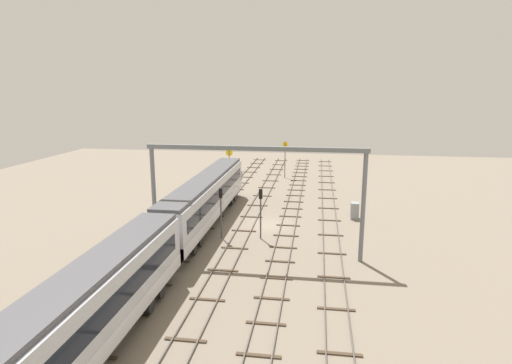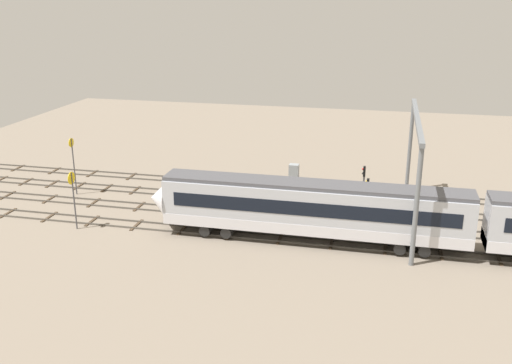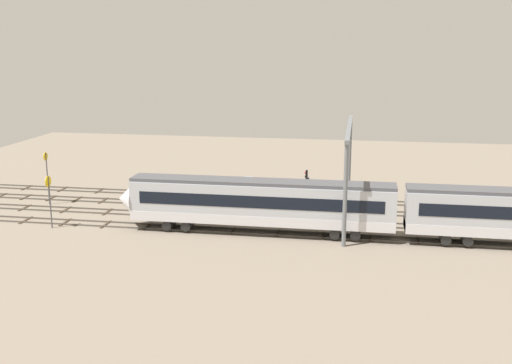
{
  "view_description": "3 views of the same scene",
  "coord_description": "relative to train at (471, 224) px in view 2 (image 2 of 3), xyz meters",
  "views": [
    {
      "loc": [
        -40.76,
        -4.81,
        13.68
      ],
      "look_at": [
        5.64,
        2.07,
        3.2
      ],
      "focal_mm": 29.36,
      "sensor_mm": 36.0,
      "label": 1
    },
    {
      "loc": [
        -5.52,
        48.2,
        18.91
      ],
      "look_at": [
        4.95,
        2.48,
        3.4
      ],
      "focal_mm": 40.2,
      "sensor_mm": 36.0,
      "label": 2
    },
    {
      "loc": [
        -9.11,
        58.77,
        17.11
      ],
      "look_at": [
        0.83,
        1.04,
        3.55
      ],
      "focal_mm": 42.54,
      "sensor_mm": 36.0,
      "label": 3
    }
  ],
  "objects": [
    {
      "name": "track_near_foreground",
      "position": [
        12.31,
        -12.61,
        -2.59
      ],
      "size": [
        83.28,
        2.4,
        0.16
      ],
      "color": "#59544C",
      "rests_on": "ground"
    },
    {
      "name": "signal_light_trackside_departure",
      "position": [
        7.76,
        -2.48,
        0.48
      ],
      "size": [
        0.31,
        0.32,
        4.81
      ],
      "color": "#4C4C51",
      "rests_on": "ground"
    },
    {
      "name": "ground_plane",
      "position": [
        12.31,
        -6.31,
        -2.66
      ],
      "size": [
        99.28,
        99.28,
        0.0
      ],
      "primitive_type": "plane",
      "color": "gray"
    },
    {
      "name": "track_middle",
      "position": [
        12.31,
        -4.2,
        -2.59
      ],
      "size": [
        83.28,
        2.4,
        0.16
      ],
      "color": "#59544C",
      "rests_on": "ground"
    },
    {
      "name": "track_with_train",
      "position": [
        12.31,
        0.0,
        -2.59
      ],
      "size": [
        83.28,
        2.4,
        0.16
      ],
      "color": "#59544C",
      "rests_on": "ground"
    },
    {
      "name": "speed_sign_mid_trackside",
      "position": [
        35.99,
        -6.14,
        0.95
      ],
      "size": [
        0.14,
        0.87,
        5.69
      ],
      "color": "#4C4C51",
      "rests_on": "ground"
    },
    {
      "name": "track_second_near",
      "position": [
        12.31,
        -8.41,
        -2.59
      ],
      "size": [
        83.28,
        2.4,
        0.16
      ],
      "color": "#59544C",
      "rests_on": "ground"
    },
    {
      "name": "speed_sign_near_foreground",
      "position": [
        31.5,
        1.79,
        0.71
      ],
      "size": [
        0.14,
        1.05,
        5.01
      ],
      "color": "#4C4C51",
      "rests_on": "ground"
    },
    {
      "name": "signal_light_trackside_approach",
      "position": [
        8.21,
        -6.12,
        0.44
      ],
      "size": [
        0.31,
        0.32,
        4.75
      ],
      "color": "#4C4C51",
      "rests_on": "ground"
    },
    {
      "name": "relay_cabinet",
      "position": [
        15.78,
        -15.27,
        -1.77
      ],
      "size": [
        1.03,
        0.84,
        1.77
      ],
      "color": "gray",
      "rests_on": "ground"
    },
    {
      "name": "overhead_gantry",
      "position": [
        4.19,
        -6.18,
        4.18
      ],
      "size": [
        0.4,
        17.89,
        9.22
      ],
      "color": "slate",
      "rests_on": "ground"
    },
    {
      "name": "train",
      "position": [
        0.0,
        0.0,
        0.0
      ],
      "size": [
        50.4,
        3.24,
        4.8
      ],
      "color": "#B7BCC6",
      "rests_on": "ground"
    }
  ]
}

